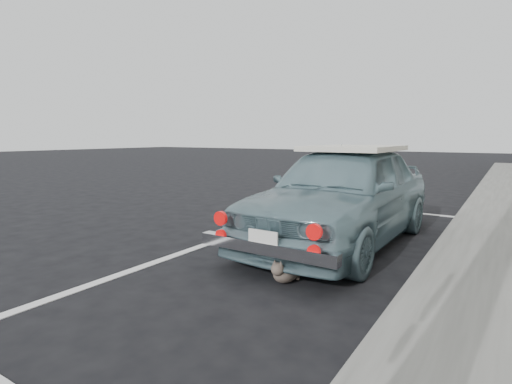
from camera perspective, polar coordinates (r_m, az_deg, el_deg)
ground at (r=3.29m, az=-25.10°, el=-19.28°), size 80.00×80.00×0.00m
pline_front at (r=8.39m, az=18.19°, el=-2.50°), size 3.00×0.12×0.01m
pline_side at (r=5.85m, az=-4.48°, el=-6.55°), size 0.12×7.00×0.01m
retro_coupe at (r=5.62m, az=12.23°, el=-0.13°), size 1.71×4.08×1.37m
cat at (r=4.10m, az=4.18°, el=-11.18°), size 0.25×0.50×0.27m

